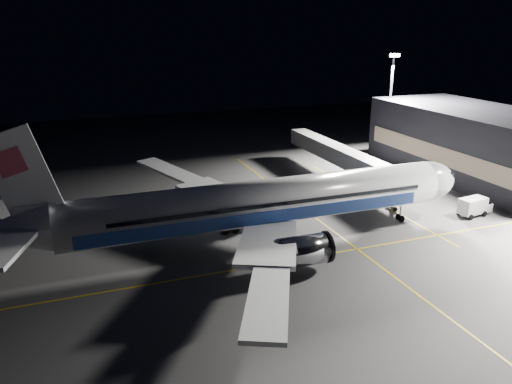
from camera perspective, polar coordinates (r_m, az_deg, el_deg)
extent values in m
plane|color=#4C4C4F|center=(62.89, 0.75, -5.72)|extent=(200.00, 200.00, 0.00)
cube|color=gold|center=(66.87, 8.80, -4.42)|extent=(0.25, 80.00, 0.01)
cube|color=gold|center=(57.87, 2.92, -7.98)|extent=(70.00, 0.25, 0.01)
cube|color=gold|center=(80.77, 12.84, -0.62)|extent=(0.25, 40.00, 0.01)
cylinder|color=silver|center=(60.91, 0.78, -1.16)|extent=(48.00, 5.60, 5.60)
ellipsoid|color=silver|center=(72.70, 18.70, 1.12)|extent=(8.96, 5.60, 5.60)
cube|color=black|center=(73.88, 20.18, 2.03)|extent=(2.20, 3.40, 0.90)
cone|color=silver|center=(57.65, -26.75, -4.08)|extent=(9.00, 5.49, 5.49)
cube|color=navy|center=(63.34, -0.98, -1.25)|extent=(42.24, 0.25, 1.50)
cube|color=navy|center=(58.46, 0.84, -2.97)|extent=(42.24, 0.25, 1.50)
cube|color=silver|center=(67.82, -3.65, -0.56)|extent=(11.36, 15.23, 1.53)
cube|color=silver|center=(53.75, 1.37, -5.77)|extent=(11.36, 15.23, 1.53)
cube|color=silver|center=(78.09, -9.87, 2.43)|extent=(8.57, 13.22, 1.31)
cube|color=silver|center=(41.38, 1.36, -12.32)|extent=(8.57, 13.22, 1.31)
cube|color=silver|center=(62.35, -25.91, -2.04)|extent=(6.20, 9.67, 0.45)
cube|color=silver|center=(52.68, -26.75, -5.78)|extent=(6.20, 9.67, 0.45)
cube|color=white|center=(55.60, -25.27, 1.81)|extent=(7.53, 0.40, 10.28)
cube|color=#C1425C|center=(55.34, -26.29, 3.10)|extent=(3.22, 0.55, 3.22)
cylinder|color=#B7B7BF|center=(70.18, -0.98, -0.85)|extent=(5.60, 3.40, 3.40)
cylinder|color=#B7B7BF|center=(54.77, 5.37, -6.69)|extent=(5.60, 3.40, 3.40)
cylinder|color=#9999A0|center=(71.88, 16.20, -2.24)|extent=(0.26, 0.26, 2.50)
cylinder|color=black|center=(72.15, 16.14, -2.84)|extent=(0.90, 0.70, 0.90)
cylinder|color=#9999A0|center=(65.23, -3.07, -3.64)|extent=(0.26, 0.26, 2.50)
cylinder|color=#9999A0|center=(57.75, -0.48, -6.65)|extent=(0.26, 0.26, 2.50)
cylinder|color=black|center=(65.49, -3.06, -4.20)|extent=(1.10, 1.60, 1.10)
cylinder|color=black|center=(58.05, -0.48, -7.27)|extent=(1.10, 1.60, 1.10)
cube|color=black|center=(96.99, 23.83, 5.12)|extent=(18.00, 40.00, 12.00)
cube|color=brown|center=(91.22, 19.62, 4.22)|extent=(0.15, 36.00, 3.00)
cube|color=#B2B2B7|center=(87.67, 9.50, 4.23)|extent=(3.00, 33.90, 2.80)
cube|color=#B2B2B7|center=(74.88, 15.47, 1.36)|extent=(3.60, 3.20, 3.40)
cylinder|color=#9999A0|center=(75.79, 15.28, -0.85)|extent=(0.70, 0.70, 3.10)
cylinder|color=black|center=(75.51, 15.59, -1.92)|extent=(0.70, 0.30, 0.70)
cylinder|color=black|center=(76.87, 14.82, -1.48)|extent=(0.70, 0.30, 0.70)
cylinder|color=#59595E|center=(106.08, 15.01, 9.29)|extent=(0.44, 0.44, 20.00)
cube|color=#59595E|center=(105.05, 15.49, 14.83)|extent=(2.40, 0.50, 0.80)
cube|color=white|center=(104.76, 15.60, 14.82)|extent=(2.20, 0.15, 0.60)
cube|color=silver|center=(77.07, 23.52, -1.44)|extent=(4.25, 2.54, 2.21)
cube|color=silver|center=(79.10, 24.56, -1.55)|extent=(1.85, 2.11, 1.20)
cube|color=black|center=(78.95, 24.61, -1.21)|extent=(1.43, 1.86, 0.50)
cylinder|color=black|center=(79.10, 23.47, -1.83)|extent=(0.83, 0.36, 0.80)
cylinder|color=black|center=(77.92, 24.66, -2.29)|extent=(0.83, 0.36, 0.80)
cylinder|color=black|center=(76.99, 22.15, -2.20)|extent=(0.83, 0.36, 0.80)
cylinder|color=black|center=(75.78, 23.36, -2.67)|extent=(0.83, 0.36, 0.80)
cube|color=black|center=(77.34, -7.60, -0.63)|extent=(2.24, 1.44, 1.01)
cube|color=black|center=(77.14, -7.62, -0.18)|extent=(0.94, 0.94, 0.55)
sphere|color=#FFF2CC|center=(76.58, -7.80, -0.83)|extent=(0.24, 0.24, 0.24)
sphere|color=#FFF2CC|center=(76.79, -7.14, -0.75)|extent=(0.24, 0.24, 0.24)
cylinder|color=black|center=(78.38, -7.16, -0.67)|extent=(0.56, 0.22, 0.55)
cylinder|color=black|center=(76.96, -6.85, -1.02)|extent=(0.56, 0.22, 0.55)
cylinder|color=black|center=(78.01, -8.32, -0.81)|extent=(0.56, 0.22, 0.55)
cylinder|color=black|center=(76.58, -8.04, -1.17)|extent=(0.56, 0.22, 0.55)
cone|color=#FF530A|center=(66.97, -4.39, -3.91)|extent=(0.45, 0.45, 0.67)
cone|color=#FF530A|center=(72.13, -6.21, -2.29)|extent=(0.46, 0.46, 0.69)
cone|color=#FF530A|center=(66.63, -7.82, -4.18)|extent=(0.40, 0.40, 0.60)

